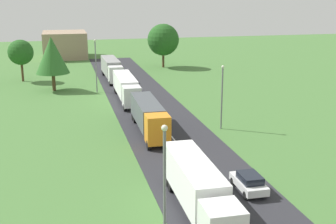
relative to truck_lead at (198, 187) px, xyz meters
name	(u,v)px	position (x,y,z in m)	size (l,w,h in m)	color
road	(191,161)	(2.50, 10.18, -2.10)	(10.00, 140.00, 0.06)	#2B2B30
lane_marking_centre	(203,175)	(2.50, 6.48, -2.06)	(0.16, 118.65, 0.01)	white
truck_lead	(198,187)	(0.00, 0.00, 0.00)	(2.63, 12.45, 3.62)	white
truck_second	(149,115)	(0.33, 19.84, -0.04)	(2.74, 12.62, 3.48)	orange
truck_third	(126,87)	(0.12, 36.16, -0.05)	(2.68, 13.86, 3.47)	white
truck_fourth	(111,68)	(-0.11, 53.14, 0.04)	(2.70, 12.98, 3.68)	white
car_second	(249,182)	(5.18, 2.61, -1.28)	(1.90, 4.01, 1.52)	white
lamppost_lead	(165,190)	(-3.73, -5.36, 2.71)	(0.36, 0.36, 8.70)	slate
lamppost_second	(222,94)	(8.98, 19.39, 2.15)	(0.36, 0.36, 7.61)	slate
lamppost_third	(96,63)	(-3.71, 42.81, 2.64)	(0.36, 0.36, 8.56)	slate
tree_oak	(52,55)	(-10.48, 45.82, 3.73)	(5.42, 5.42, 8.86)	#513823
tree_birch	(21,52)	(-16.08, 55.21, 3.15)	(4.53, 4.53, 7.56)	#513823
tree_maple	(163,40)	(12.35, 64.34, 3.79)	(6.74, 6.74, 9.29)	#513823
distant_building	(65,45)	(-7.97, 84.56, 1.03)	(10.38, 12.44, 6.32)	#9E846B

